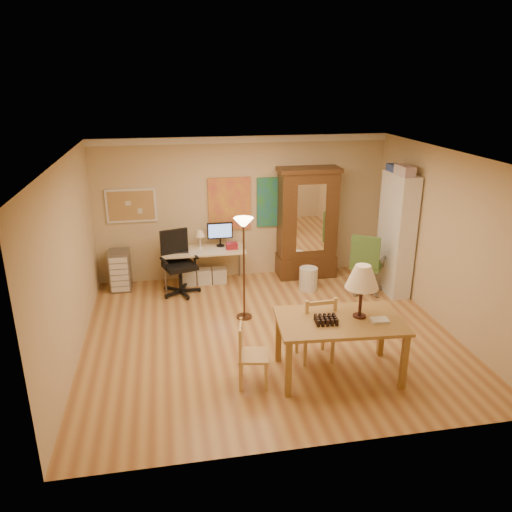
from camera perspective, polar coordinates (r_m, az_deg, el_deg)
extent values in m
plane|color=#9E6438|center=(7.71, 1.45, -8.91)|extent=(5.50, 5.50, 0.00)
cube|color=white|center=(9.25, -1.59, 13.19)|extent=(5.50, 0.08, 0.12)
cube|color=tan|center=(9.37, -14.07, 5.61)|extent=(0.90, 0.04, 0.62)
cube|color=gold|center=(9.43, -3.04, 5.95)|extent=(0.80, 0.04, 1.00)
cube|color=#236D8C|center=(9.59, 2.33, 6.19)|extent=(0.75, 0.04, 0.95)
cube|color=olive|center=(6.49, 9.58, -7.32)|extent=(1.67, 1.08, 0.04)
cube|color=olive|center=(6.19, 3.73, -12.75)|extent=(0.08, 0.08, 0.76)
cube|color=olive|center=(6.57, 16.56, -11.53)|extent=(0.08, 0.08, 0.76)
cube|color=olive|center=(6.88, 2.58, -9.14)|extent=(0.08, 0.08, 0.76)
cube|color=olive|center=(7.22, 14.16, -8.28)|extent=(0.08, 0.08, 0.76)
cylinder|color=black|center=(6.59, 11.73, -6.70)|extent=(0.17, 0.17, 0.02)
cylinder|color=black|center=(6.50, 11.85, -5.10)|extent=(0.04, 0.04, 0.43)
cone|color=#FBE8C4|center=(6.37, 12.07, -2.31)|extent=(0.43, 0.43, 0.30)
cube|color=beige|center=(6.52, 13.95, -7.14)|extent=(0.22, 0.18, 0.03)
cube|color=black|center=(6.34, 8.02, -7.24)|extent=(0.32, 0.26, 0.09)
cube|color=tan|center=(6.95, 6.76, -8.17)|extent=(0.47, 0.45, 0.04)
cube|color=tan|center=(7.27, 7.67, -9.01)|extent=(0.04, 0.04, 0.44)
cube|color=tan|center=(7.16, 4.69, -9.40)|extent=(0.04, 0.04, 0.44)
cube|color=tan|center=(6.98, 8.74, -10.42)|extent=(0.04, 0.04, 0.44)
cube|color=tan|center=(6.85, 5.63, -10.86)|extent=(0.04, 0.04, 0.44)
cube|color=tan|center=(6.74, 8.96, -6.75)|extent=(0.04, 0.04, 0.52)
cube|color=tan|center=(6.61, 5.78, -7.14)|extent=(0.04, 0.04, 0.52)
cube|color=tan|center=(6.65, 7.40, -6.55)|extent=(0.39, 0.05, 0.05)
cube|color=tan|center=(6.40, -0.30, -11.31)|extent=(0.44, 0.45, 0.04)
cube|color=tan|center=(6.37, 1.17, -13.72)|extent=(0.04, 0.04, 0.38)
cube|color=tan|center=(6.65, 1.14, -12.11)|extent=(0.04, 0.04, 0.38)
cube|color=tan|center=(6.37, -1.79, -13.70)|extent=(0.04, 0.04, 0.38)
cube|color=tan|center=(6.65, -1.69, -12.09)|extent=(0.04, 0.04, 0.38)
cube|color=tan|center=(6.14, -1.84, -10.34)|extent=(0.04, 0.04, 0.44)
cube|color=tan|center=(6.44, -1.72, -8.83)|extent=(0.04, 0.04, 0.44)
cube|color=tan|center=(6.27, -1.78, -9.22)|extent=(0.09, 0.34, 0.04)
cylinder|color=#442B1B|center=(8.21, -1.34, -6.94)|extent=(0.25, 0.25, 0.03)
cylinder|color=#442B1B|center=(7.88, -1.39, -1.76)|extent=(0.03, 0.03, 1.58)
cone|color=#FFE0A5|center=(7.62, -1.44, 3.91)|extent=(0.31, 0.31, 0.13)
cube|color=beige|center=(9.27, -6.04, 0.65)|extent=(1.53, 0.67, 0.03)
cylinder|color=slate|center=(9.10, -10.31, -2.27)|extent=(0.03, 0.03, 0.67)
cylinder|color=slate|center=(9.19, -1.37, -1.70)|extent=(0.03, 0.03, 0.67)
cylinder|color=slate|center=(9.63, -10.35, -1.01)|extent=(0.03, 0.03, 0.67)
cylinder|color=slate|center=(9.72, -1.91, -0.49)|extent=(0.03, 0.03, 0.67)
cube|color=black|center=(9.20, -8.69, 0.53)|extent=(0.31, 0.21, 0.02)
cube|color=black|center=(9.31, -8.76, 1.42)|extent=(0.31, 0.05, 0.20)
cube|color=black|center=(9.33, -4.14, 2.91)|extent=(0.48, 0.04, 0.31)
cone|color=#FBE8C4|center=(9.26, -6.45, 2.58)|extent=(0.19, 0.19, 0.11)
cube|color=beige|center=(9.12, -6.87, 0.41)|extent=(0.24, 0.31, 0.01)
cube|color=maroon|center=(9.25, -2.80, 1.17)|extent=(0.21, 0.15, 0.11)
cube|color=white|center=(9.49, -7.67, -2.43)|extent=(0.27, 0.23, 0.29)
cube|color=white|center=(9.50, -5.95, -2.32)|extent=(0.27, 0.23, 0.29)
cube|color=silver|center=(9.52, -4.23, -2.21)|extent=(0.27, 0.23, 0.29)
cylinder|color=black|center=(9.07, -8.61, -2.66)|extent=(0.07, 0.07, 0.44)
cube|color=black|center=(8.97, -8.70, -1.16)|extent=(0.66, 0.65, 0.08)
cube|color=black|center=(9.08, -9.33, 1.28)|extent=(0.50, 0.21, 0.57)
cube|color=black|center=(8.83, -10.49, -0.53)|extent=(0.14, 0.33, 0.03)
cube|color=black|center=(9.01, -7.04, 0.06)|extent=(0.14, 0.33, 0.03)
cylinder|color=slate|center=(9.27, 12.43, -2.43)|extent=(0.06, 0.06, 0.43)
cube|color=#3C652D|center=(9.18, 12.54, -0.99)|extent=(0.71, 0.71, 0.08)
cube|color=#3C652D|center=(8.85, 12.37, 0.48)|extent=(0.44, 0.33, 0.56)
cube|color=slate|center=(9.08, 14.34, -0.35)|extent=(0.22, 0.29, 0.03)
cube|color=slate|center=(9.18, 10.90, 0.15)|extent=(0.22, 0.29, 0.03)
cube|color=slate|center=(9.46, -15.26, -1.57)|extent=(0.37, 0.42, 0.74)
cube|color=silver|center=(9.25, -15.36, -2.07)|extent=(0.32, 0.02, 0.63)
cube|color=#391B0F|center=(9.62, 5.86, 3.56)|extent=(1.08, 0.49, 2.06)
cube|color=#391B0F|center=(9.87, 5.69, -0.98)|extent=(1.12, 0.53, 0.41)
cube|color=white|center=(9.33, 6.32, 4.29)|extent=(0.54, 0.01, 1.28)
cube|color=#391B0F|center=(9.38, 6.09, 9.79)|extent=(1.16, 0.55, 0.08)
cube|color=white|center=(9.16, 15.74, 2.41)|extent=(0.32, 0.87, 2.16)
cube|color=#993333|center=(9.18, 15.60, -1.25)|extent=(0.19, 0.43, 0.26)
cube|color=#334C99|center=(9.15, 15.33, 7.07)|extent=(0.19, 0.30, 0.22)
cylinder|color=silver|center=(9.21, 6.00, -2.59)|extent=(0.34, 0.34, 0.42)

